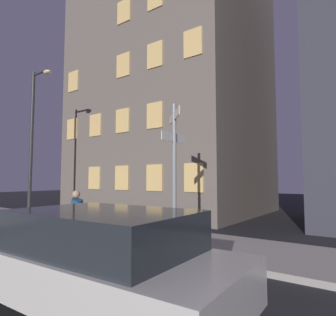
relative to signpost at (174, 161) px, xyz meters
name	(u,v)px	position (x,y,z in m)	size (l,w,h in m)	color
sidewalk_kerb	(148,237)	(-1.45, 0.61, -2.38)	(40.00, 2.90, 0.14)	#9E9991
signpost	(174,161)	(0.00, 0.00, 0.00)	(1.08, 1.19, 3.94)	gray
street_lamp	(34,132)	(-8.12, 0.33, 1.65)	(1.43, 0.28, 6.84)	#2D2D30
car_side_parked	(92,258)	(1.25, -3.90, -1.65)	(4.75, 2.21, 1.49)	beige
cyclist	(77,221)	(-2.35, -1.49, -1.71)	(1.82, 0.35, 1.61)	black
building_left_block	(172,51)	(-5.58, 7.87, 7.63)	(10.30, 8.72, 20.18)	#6B6056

